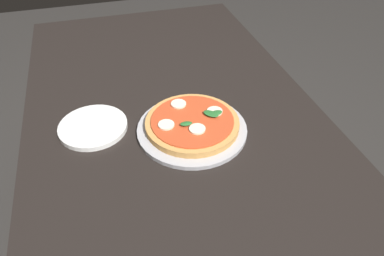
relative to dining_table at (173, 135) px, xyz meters
The scene contains 5 objects.
ground_plane 0.66m from the dining_table, ahead, with size 6.00×6.00×0.00m, color #2D2B28.
dining_table is the anchor object (origin of this frame).
serving_tray 0.16m from the dining_table, 13.80° to the left, with size 0.30×0.30×0.01m, color #B2B2B7.
pizza 0.17m from the dining_table, 15.86° to the left, with size 0.26×0.26×0.03m.
plate_white 0.26m from the dining_table, 82.44° to the right, with size 0.19×0.19×0.01m, color white.
Camera 1 is at (0.84, -0.18, 1.41)m, focal length 33.70 mm.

